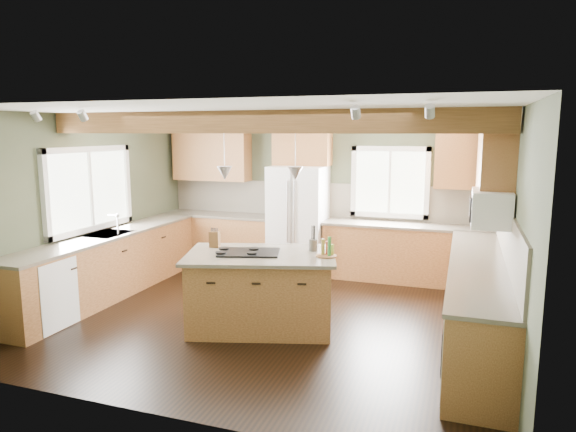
% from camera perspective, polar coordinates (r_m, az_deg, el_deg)
% --- Properties ---
extents(floor, '(5.60, 5.60, 0.00)m').
position_cam_1_polar(floor, '(6.77, -2.04, -11.06)').
color(floor, black).
rests_on(floor, ground).
extents(ceiling, '(5.60, 5.60, 0.00)m').
position_cam_1_polar(ceiling, '(6.35, -2.17, 11.51)').
color(ceiling, silver).
rests_on(ceiling, wall_back).
extents(wall_back, '(5.60, 0.00, 5.60)m').
position_cam_1_polar(wall_back, '(8.79, 3.78, 2.40)').
color(wall_back, '#3F4833').
rests_on(wall_back, ground).
extents(wall_left, '(0.00, 5.00, 5.00)m').
position_cam_1_polar(wall_left, '(7.88, -21.48, 0.97)').
color(wall_left, '#3F4833').
rests_on(wall_left, ground).
extents(wall_right, '(0.00, 5.00, 5.00)m').
position_cam_1_polar(wall_right, '(6.03, 23.56, -1.56)').
color(wall_right, '#3F4833').
rests_on(wall_right, ground).
extents(ceiling_beam, '(5.55, 0.26, 0.26)m').
position_cam_1_polar(ceiling_beam, '(6.01, -3.44, 10.38)').
color(ceiling_beam, '#4F3016').
rests_on(ceiling_beam, ceiling).
extents(soffit_trim, '(5.55, 0.20, 0.10)m').
position_cam_1_polar(soffit_trim, '(8.63, 3.69, 10.53)').
color(soffit_trim, '#4F3016').
rests_on(soffit_trim, ceiling).
extents(backsplash_back, '(5.58, 0.03, 0.58)m').
position_cam_1_polar(backsplash_back, '(8.78, 3.75, 1.81)').
color(backsplash_back, brown).
rests_on(backsplash_back, wall_back).
extents(backsplash_right, '(0.03, 3.70, 0.58)m').
position_cam_1_polar(backsplash_right, '(6.10, 23.33, -2.30)').
color(backsplash_right, brown).
rests_on(backsplash_right, wall_right).
extents(base_cab_back_left, '(2.02, 0.60, 0.88)m').
position_cam_1_polar(base_cab_back_left, '(9.29, -7.51, -2.66)').
color(base_cab_back_left, brown).
rests_on(base_cab_back_left, floor).
extents(counter_back_left, '(2.06, 0.64, 0.04)m').
position_cam_1_polar(counter_back_left, '(9.20, -7.57, 0.14)').
color(counter_back_left, '#4E4539').
rests_on(counter_back_left, base_cab_back_left).
extents(base_cab_back_right, '(2.62, 0.60, 0.88)m').
position_cam_1_polar(base_cab_back_right, '(8.38, 13.07, -4.14)').
color(base_cab_back_right, brown).
rests_on(base_cab_back_right, floor).
extents(counter_back_right, '(2.66, 0.64, 0.04)m').
position_cam_1_polar(counter_back_right, '(8.29, 13.18, -1.04)').
color(counter_back_right, '#4E4539').
rests_on(counter_back_right, base_cab_back_right).
extents(base_cab_left, '(0.60, 3.70, 0.88)m').
position_cam_1_polar(base_cab_left, '(7.89, -19.20, -5.27)').
color(base_cab_left, brown).
rests_on(base_cab_left, floor).
extents(counter_left, '(0.64, 3.74, 0.04)m').
position_cam_1_polar(counter_left, '(7.79, -19.38, -1.99)').
color(counter_left, '#4E4539').
rests_on(counter_left, base_cab_left).
extents(base_cab_right, '(0.60, 3.70, 0.88)m').
position_cam_1_polar(base_cab_right, '(6.27, 20.25, -9.07)').
color(base_cab_right, brown).
rests_on(base_cab_right, floor).
extents(counter_right, '(0.64, 3.74, 0.04)m').
position_cam_1_polar(counter_right, '(6.15, 20.49, -4.99)').
color(counter_right, '#4E4539').
rests_on(counter_right, base_cab_right).
extents(upper_cab_back_left, '(1.40, 0.35, 0.90)m').
position_cam_1_polar(upper_cab_back_left, '(9.30, -8.47, 6.72)').
color(upper_cab_back_left, brown).
rests_on(upper_cab_back_left, wall_back).
extents(upper_cab_over_fridge, '(0.96, 0.35, 0.70)m').
position_cam_1_polar(upper_cab_over_fridge, '(8.64, 1.59, 7.96)').
color(upper_cab_over_fridge, brown).
rests_on(upper_cab_over_fridge, wall_back).
extents(upper_cab_right, '(0.35, 2.20, 0.90)m').
position_cam_1_polar(upper_cab_right, '(6.84, 21.89, 5.24)').
color(upper_cab_right, brown).
rests_on(upper_cab_right, wall_right).
extents(upper_cab_back_corner, '(0.90, 0.35, 0.90)m').
position_cam_1_polar(upper_cab_back_corner, '(8.25, 19.18, 5.99)').
color(upper_cab_back_corner, brown).
rests_on(upper_cab_back_corner, wall_back).
extents(window_left, '(0.04, 1.60, 1.05)m').
position_cam_1_polar(window_left, '(7.87, -21.24, 2.81)').
color(window_left, white).
rests_on(window_left, wall_left).
extents(window_back, '(1.10, 0.04, 1.00)m').
position_cam_1_polar(window_back, '(8.51, 11.26, 3.71)').
color(window_back, white).
rests_on(window_back, wall_back).
extents(sink, '(0.50, 0.65, 0.03)m').
position_cam_1_polar(sink, '(7.79, -19.38, -1.95)').
color(sink, '#262628').
rests_on(sink, counter_left).
extents(faucet, '(0.02, 0.02, 0.28)m').
position_cam_1_polar(faucet, '(7.65, -18.38, -0.99)').
color(faucet, '#B2B2B7').
rests_on(faucet, sink).
extents(dishwasher, '(0.60, 0.60, 0.84)m').
position_cam_1_polar(dishwasher, '(6.95, -25.79, -7.72)').
color(dishwasher, white).
rests_on(dishwasher, floor).
extents(oven, '(0.60, 0.72, 0.84)m').
position_cam_1_polar(oven, '(5.06, 20.39, -13.71)').
color(oven, white).
rests_on(oven, floor).
extents(microwave, '(0.40, 0.70, 0.38)m').
position_cam_1_polar(microwave, '(5.93, 21.64, 0.84)').
color(microwave, white).
rests_on(microwave, wall_right).
extents(pendant_left, '(0.18, 0.18, 0.16)m').
position_cam_1_polar(pendant_left, '(6.07, -7.05, 4.75)').
color(pendant_left, '#B2B2B7').
rests_on(pendant_left, ceiling).
extents(pendant_right, '(0.18, 0.18, 0.16)m').
position_cam_1_polar(pendant_right, '(5.99, 0.81, 4.75)').
color(pendant_right, '#B2B2B7').
rests_on(pendant_right, ceiling).
extents(refrigerator, '(0.90, 0.74, 1.80)m').
position_cam_1_polar(refrigerator, '(8.57, 1.14, -0.46)').
color(refrigerator, white).
rests_on(refrigerator, floor).
extents(island, '(1.88, 1.44, 0.88)m').
position_cam_1_polar(island, '(6.30, -3.03, -8.42)').
color(island, brown).
rests_on(island, floor).
extents(island_top, '(2.01, 1.58, 0.04)m').
position_cam_1_polar(island_top, '(6.17, -3.06, -4.35)').
color(island_top, '#4E4539').
rests_on(island_top, island).
extents(cooktop, '(0.82, 0.66, 0.02)m').
position_cam_1_polar(cooktop, '(6.18, -4.34, -4.05)').
color(cooktop, black).
rests_on(cooktop, island_top).
extents(knife_block, '(0.13, 0.11, 0.20)m').
position_cam_1_polar(knife_block, '(6.52, -8.15, -2.58)').
color(knife_block, brown).
rests_on(knife_block, island_top).
extents(utensil_crock, '(0.14, 0.14, 0.14)m').
position_cam_1_polar(utensil_crock, '(6.28, 2.81, -3.25)').
color(utensil_crock, '#3C3630').
rests_on(utensil_crock, island_top).
extents(bottle_tray, '(0.33, 0.33, 0.23)m').
position_cam_1_polar(bottle_tray, '(6.00, 4.30, -3.45)').
color(bottle_tray, brown).
rests_on(bottle_tray, island_top).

